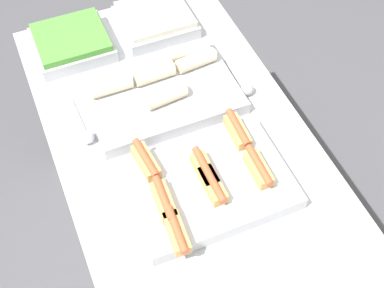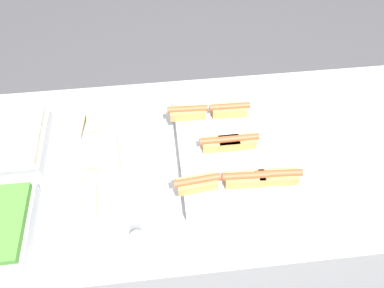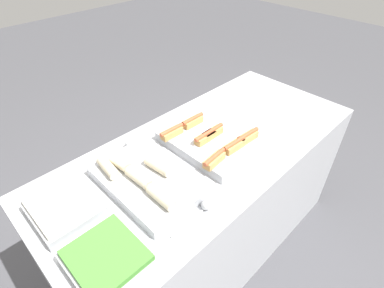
{
  "view_description": "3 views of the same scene",
  "coord_description": "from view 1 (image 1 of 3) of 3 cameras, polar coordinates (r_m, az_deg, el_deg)",
  "views": [
    {
      "loc": [
        0.77,
        -0.37,
        2.21
      ],
      "look_at": [
        -0.11,
        0.0,
        0.94
      ],
      "focal_mm": 50.0,
      "sensor_mm": 36.0,
      "label": 1
    },
    {
      "loc": [
        -0.2,
        -0.75,
        1.9
      ],
      "look_at": [
        -0.11,
        0.0,
        0.94
      ],
      "focal_mm": 35.0,
      "sensor_mm": 36.0,
      "label": 2
    },
    {
      "loc": [
        -0.92,
        -0.81,
        1.85
      ],
      "look_at": [
        -0.11,
        0.0,
        0.94
      ],
      "focal_mm": 28.0,
      "sensor_mm": 36.0,
      "label": 3
    }
  ],
  "objects": [
    {
      "name": "counter",
      "position": [
        1.98,
        1.29,
        -11.4
      ],
      "size": [
        1.82,
        0.79,
        0.86
      ],
      "color": "#B7BABF",
      "rests_on": "ground_plane"
    },
    {
      "name": "tray_hotdogs",
      "position": [
        1.57,
        1.58,
        -4.31
      ],
      "size": [
        0.39,
        0.47,
        0.1
      ],
      "color": "#B7BABF",
      "rests_on": "counter"
    },
    {
      "name": "tray_wraps",
      "position": [
        1.8,
        -3.29,
        5.66
      ],
      "size": [
        0.34,
        0.49,
        0.1
      ],
      "color": "#B7BABF",
      "rests_on": "counter"
    },
    {
      "name": "tray_side_front",
      "position": [
        2.0,
        -12.69,
        10.48
      ],
      "size": [
        0.25,
        0.27,
        0.07
      ],
      "color": "#B7BABF",
      "rests_on": "counter"
    },
    {
      "name": "tray_side_back",
      "position": [
        2.05,
        -3.92,
        13.05
      ],
      "size": [
        0.25,
        0.27,
        0.07
      ],
      "color": "#B7BABF",
      "rests_on": "counter"
    },
    {
      "name": "serving_spoon_near",
      "position": [
        1.72,
        -11.28,
        1.06
      ],
      "size": [
        0.22,
        0.05,
        0.05
      ],
      "color": "#B2B5BA",
      "rests_on": "counter"
    },
    {
      "name": "serving_spoon_far",
      "position": [
        1.84,
        5.58,
        6.22
      ],
      "size": [
        0.24,
        0.05,
        0.05
      ],
      "color": "#B2B5BA",
      "rests_on": "counter"
    }
  ]
}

